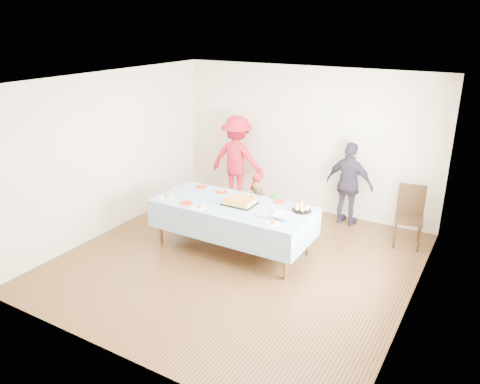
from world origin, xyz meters
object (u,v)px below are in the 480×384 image
object	(u,v)px
birthday_cake	(240,202)
dining_chair	(410,212)
adult_left	(237,159)
party_table	(233,207)

from	to	relation	value
birthday_cake	dining_chair	world-z (taller)	dining_chair
birthday_cake	dining_chair	distance (m)	2.77
birthday_cake	dining_chair	bearing A→B (deg)	35.08
birthday_cake	adult_left	size ratio (longest dim) A/B	0.29
dining_chair	adult_left	xyz separation A→B (m)	(-3.40, 0.27, 0.31)
adult_left	dining_chair	bearing A→B (deg)	172.44
adult_left	birthday_cake	bearing A→B (deg)	118.77
party_table	birthday_cake	size ratio (longest dim) A/B	5.01
birthday_cake	dining_chair	size ratio (longest dim) A/B	0.50
dining_chair	party_table	bearing A→B (deg)	-155.46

